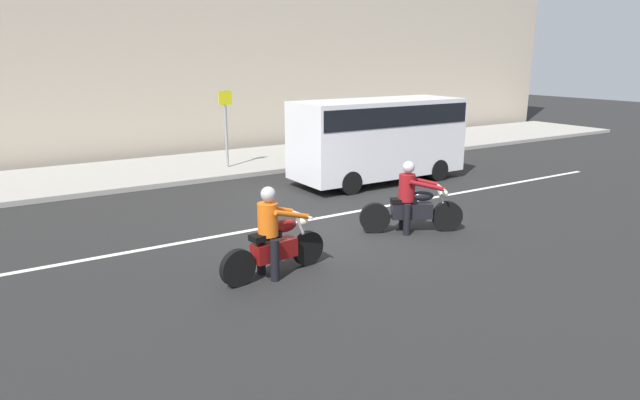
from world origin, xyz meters
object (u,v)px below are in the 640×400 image
(motorcycle_with_rider_orange_stripe, at_px, (273,239))
(parked_van_white, at_px, (378,135))
(motorcycle_with_rider_crimson, at_px, (411,203))
(street_sign_post, at_px, (226,121))

(motorcycle_with_rider_orange_stripe, distance_m, parked_van_white, 7.71)
(motorcycle_with_rider_orange_stripe, xyz_separation_m, parked_van_white, (5.97, 4.81, 0.76))
(motorcycle_with_rider_crimson, relative_size, parked_van_white, 0.39)
(parked_van_white, relative_size, street_sign_post, 2.10)
(motorcycle_with_rider_crimson, height_order, parked_van_white, parked_van_white)
(motorcycle_with_rider_crimson, height_order, motorcycle_with_rider_orange_stripe, motorcycle_with_rider_orange_stripe)
(parked_van_white, bearing_deg, street_sign_post, 129.92)
(motorcycle_with_rider_orange_stripe, relative_size, parked_van_white, 0.40)
(motorcycle_with_rider_orange_stripe, bearing_deg, motorcycle_with_rider_crimson, 9.32)
(motorcycle_with_rider_crimson, relative_size, motorcycle_with_rider_orange_stripe, 0.97)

